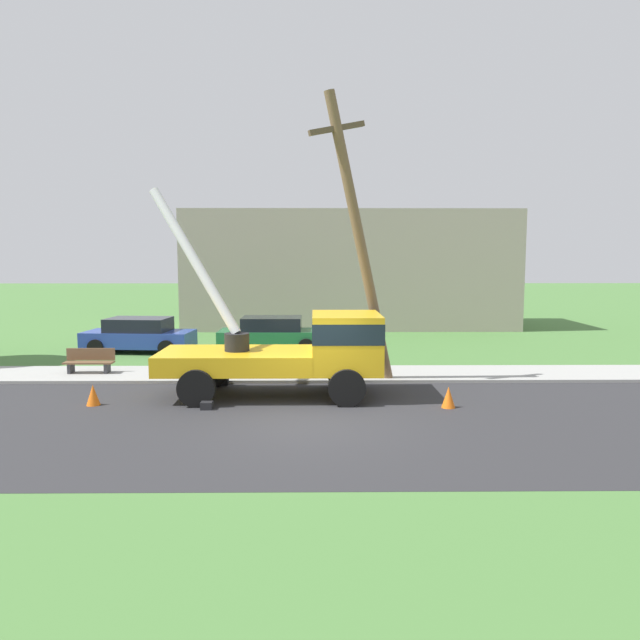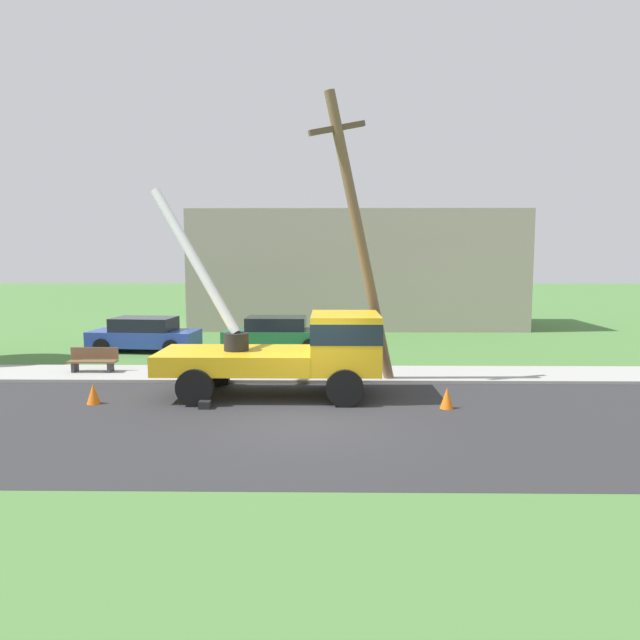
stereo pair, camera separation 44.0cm
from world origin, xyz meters
TOP-DOWN VIEW (x-y plane):
  - ground_plane at (0.00, 12.00)m, footprint 120.00×120.00m
  - road_asphalt at (0.00, 0.00)m, footprint 80.00×8.50m
  - sidewalk_strip at (0.00, 5.51)m, footprint 80.00×2.52m
  - utility_truck at (-0.37, 2.66)m, footprint 6.77×3.20m
  - leaning_utility_pole at (1.40, 4.29)m, footprint 2.77×1.33m
  - traffic_cone_ahead at (3.55, 1.28)m, footprint 0.36×0.36m
  - traffic_cone_behind at (-5.87, 1.63)m, footprint 0.36×0.36m
  - parked_sedan_blue at (-7.22, 10.42)m, footprint 4.54×2.27m
  - parked_sedan_green at (-1.74, 10.71)m, footprint 4.42×2.06m
  - park_bench at (-7.44, 5.57)m, footprint 1.60×0.45m
  - lowrise_building_backdrop at (2.00, 19.70)m, footprint 18.00×6.00m

SIDE VIEW (x-z plane):
  - ground_plane at x=0.00m, z-range 0.00..0.00m
  - road_asphalt at x=0.00m, z-range 0.00..0.01m
  - sidewalk_strip at x=0.00m, z-range 0.00..0.10m
  - traffic_cone_ahead at x=3.55m, z-range 0.00..0.56m
  - traffic_cone_behind at x=-5.87m, z-range 0.00..0.56m
  - park_bench at x=-7.44m, z-range 0.01..0.91m
  - parked_sedan_blue at x=-7.22m, z-range 0.00..1.42m
  - parked_sedan_green at x=-1.74m, z-range 0.00..1.42m
  - utility_truck at x=-0.37m, z-range -1.58..4.40m
  - lowrise_building_backdrop at x=2.00m, z-range 0.00..6.40m
  - leaning_utility_pole at x=1.40m, z-range 0.12..8.95m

